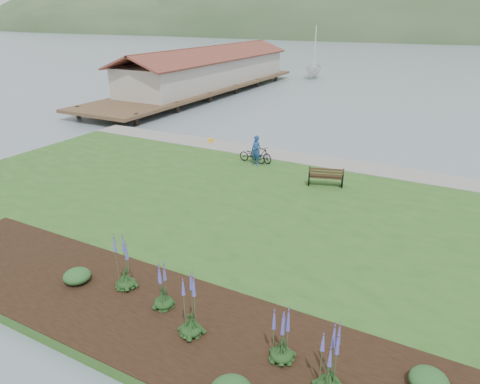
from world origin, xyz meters
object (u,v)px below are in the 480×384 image
object	(u,v)px
person	(256,148)
bicycle_a	(253,155)
park_bench	(326,176)
sailboat	(313,78)

from	to	relation	value
person	bicycle_a	world-z (taller)	person
person	bicycle_a	distance (m)	0.78
park_bench	sailboat	distance (m)	45.05
park_bench	sailboat	xyz separation A→B (m)	(-15.26, 42.38, -0.96)
park_bench	bicycle_a	size ratio (longest dim) A/B	1.07
park_bench	bicycle_a	bearing A→B (deg)	144.69
park_bench	sailboat	world-z (taller)	sailboat
person	sailboat	size ratio (longest dim) A/B	0.09
sailboat	person	bearing A→B (deg)	-85.20
bicycle_a	sailboat	xyz separation A→B (m)	(-10.05, 40.66, -0.88)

